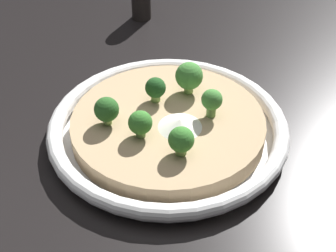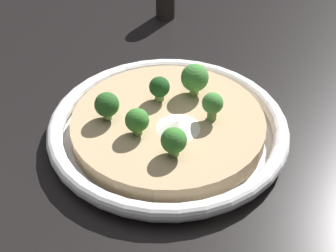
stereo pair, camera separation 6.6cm
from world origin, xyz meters
name	(u,v)px [view 1 (the left image)]	position (x,y,z in m)	size (l,w,h in m)	color
ground_plane	(168,137)	(0.00, 0.00, 0.00)	(6.00, 6.00, 0.00)	black
risotto_bowl	(168,128)	(0.00, 0.00, 0.02)	(0.31, 0.31, 0.03)	white
cheese_sprinkle	(180,123)	(-0.01, 0.02, 0.04)	(0.06, 0.06, 0.01)	white
broccoli_back	(181,140)	(0.01, 0.07, 0.05)	(0.03, 0.03, 0.04)	#759E4C
broccoli_back_right	(140,123)	(0.04, 0.02, 0.05)	(0.03, 0.03, 0.04)	#668E47
broccoli_right	(107,110)	(0.07, -0.02, 0.05)	(0.03, 0.03, 0.04)	#84A856
broccoli_back_left	(212,101)	(-0.05, 0.02, 0.05)	(0.03, 0.03, 0.04)	#668E47
broccoli_front	(157,88)	(0.00, -0.04, 0.05)	(0.03, 0.03, 0.03)	#84A856
broccoli_front_left	(189,76)	(-0.05, -0.04, 0.06)	(0.04, 0.04, 0.04)	#84A856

